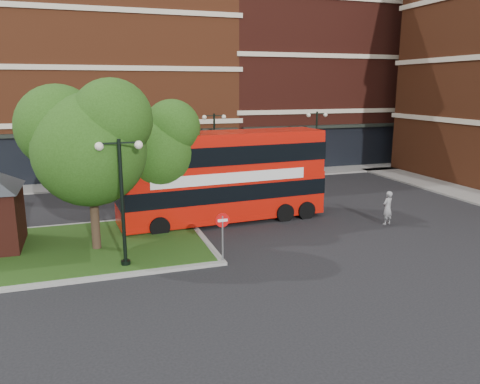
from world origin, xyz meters
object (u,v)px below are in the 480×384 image
object	(u,v)px
woman	(388,208)
car_silver	(170,177)
car_white	(242,174)
bus	(223,171)

from	to	relation	value
woman	car_silver	size ratio (longest dim) A/B	0.41
woman	car_white	world-z (taller)	woman
bus	car_silver	size ratio (longest dim) A/B	2.59
bus	car_silver	xyz separation A→B (m)	(-1.14, 9.31, -1.95)
car_silver	car_white	size ratio (longest dim) A/B	1.12
bus	woman	xyz separation A→B (m)	(7.73, -3.19, -1.80)
car_white	car_silver	bearing A→B (deg)	94.28
car_white	bus	bearing A→B (deg)	160.04
car_silver	bus	bearing A→B (deg)	-169.77
car_silver	car_white	bearing A→B (deg)	-86.76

